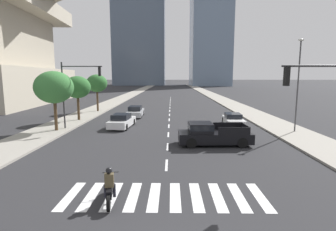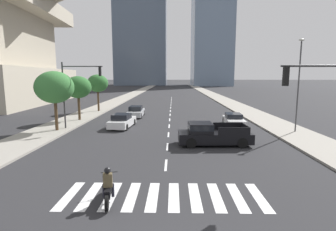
{
  "view_description": "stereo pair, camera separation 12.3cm",
  "coord_description": "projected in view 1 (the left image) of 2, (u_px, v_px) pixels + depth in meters",
  "views": [
    {
      "loc": [
        0.29,
        -5.0,
        5.07
      ],
      "look_at": [
        0.0,
        15.56,
        2.0
      ],
      "focal_mm": 28.03,
      "sensor_mm": 36.0,
      "label": 1
    },
    {
      "loc": [
        0.41,
        -5.0,
        5.07
      ],
      "look_at": [
        0.0,
        15.56,
        2.0
      ],
      "focal_mm": 28.03,
      "sensor_mm": 36.0,
      "label": 2
    }
  ],
  "objects": [
    {
      "name": "sidewalk_west",
      "position": [
        87.0,
        114.0,
        35.51
      ],
      "size": [
        4.0,
        260.0,
        0.15
      ],
      "primitive_type": "cube",
      "color": "gray",
      "rests_on": "ground"
    },
    {
      "name": "motorcycle_trailing",
      "position": [
        110.0,
        188.0,
        10.63
      ],
      "size": [
        0.71,
        2.17,
        1.49
      ],
      "rotation": [
        0.0,
        0.0,
        1.73
      ],
      "color": "black",
      "rests_on": "ground"
    },
    {
      "name": "pickup_truck",
      "position": [
        211.0,
        134.0,
        19.53
      ],
      "size": [
        5.42,
        2.25,
        1.67
      ],
      "rotation": [
        0.0,
        0.0,
        3.17
      ],
      "color": "black",
      "rests_on": "ground"
    },
    {
      "name": "street_tree_nearest",
      "position": [
        54.0,
        87.0,
        23.64
      ],
      "size": [
        3.43,
        3.43,
        5.41
      ],
      "color": "#4C3823",
      "rests_on": "sidewalk_west"
    },
    {
      "name": "crosswalk_near",
      "position": [
        165.0,
        196.0,
        11.2
      ],
      "size": [
        8.55,
        2.76,
        0.01
      ],
      "color": "silver",
      "rests_on": "ground"
    },
    {
      "name": "lane_divider_center",
      "position": [
        170.0,
        111.0,
        38.89
      ],
      "size": [
        0.14,
        50.0,
        0.01
      ],
      "color": "silver",
      "rests_on": "ground"
    },
    {
      "name": "sidewalk_east",
      "position": [
        252.0,
        114.0,
        35.2
      ],
      "size": [
        4.0,
        260.0,
        0.15
      ],
      "primitive_type": "cube",
      "color": "gray",
      "rests_on": "ground"
    },
    {
      "name": "street_tree_second",
      "position": [
        77.0,
        87.0,
        29.53
      ],
      "size": [
        2.93,
        2.93,
        4.97
      ],
      "color": "#4C3823",
      "rests_on": "sidewalk_west"
    },
    {
      "name": "sedan_white_2",
      "position": [
        233.0,
        120.0,
        27.32
      ],
      "size": [
        1.99,
        4.48,
        1.24
      ],
      "rotation": [
        0.0,
        0.0,
        -1.62
      ],
      "color": "silver",
      "rests_on": "ground"
    },
    {
      "name": "traffic_signal_far",
      "position": [
        77.0,
        84.0,
        24.54
      ],
      "size": [
        4.08,
        0.28,
        6.25
      ],
      "color": "#333335",
      "rests_on": "sidewalk_west"
    },
    {
      "name": "sedan_white_0",
      "position": [
        122.0,
        121.0,
        26.23
      ],
      "size": [
        2.21,
        4.54,
        1.39
      ],
      "rotation": [
        0.0,
        0.0,
        1.47
      ],
      "color": "silver",
      "rests_on": "ground"
    },
    {
      "name": "sedan_silver_1",
      "position": [
        135.0,
        112.0,
        33.33
      ],
      "size": [
        1.78,
        4.58,
        1.35
      ],
      "rotation": [
        0.0,
        0.0,
        1.57
      ],
      "color": "#B7BABF",
      "rests_on": "ground"
    },
    {
      "name": "street_tree_third",
      "position": [
        97.0,
        83.0,
        37.2
      ],
      "size": [
        2.94,
        2.94,
        5.2
      ],
      "color": "#4C3823",
      "rests_on": "sidewalk_west"
    },
    {
      "name": "office_tower_left_skyline",
      "position": [
        139.0,
        1.0,
        150.73
      ],
      "size": [
        29.33,
        22.9,
        96.58
      ],
      "color": "slate",
      "rests_on": "ground"
    },
    {
      "name": "street_lamp_east",
      "position": [
        298.0,
        79.0,
        23.08
      ],
      "size": [
        0.5,
        0.24,
        8.14
      ],
      "color": "#3F3F42",
      "rests_on": "sidewalk_east"
    }
  ]
}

